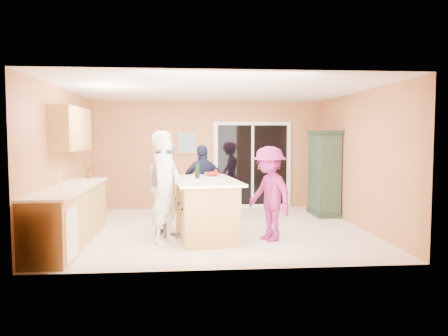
{
  "coord_description": "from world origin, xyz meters",
  "views": [
    {
      "loc": [
        -0.55,
        -8.09,
        1.75
      ],
      "look_at": [
        0.15,
        0.1,
        1.15
      ],
      "focal_mm": 35.0,
      "sensor_mm": 36.0,
      "label": 1
    }
  ],
  "objects": [
    {
      "name": "wall_left",
      "position": [
        -2.75,
        0.0,
        1.3
      ],
      "size": [
        0.1,
        5.0,
        2.6
      ],
      "primitive_type": "cube",
      "color": "#E79F5F",
      "rests_on": "ground"
    },
    {
      "name": "woman_navy",
      "position": [
        -0.22,
        0.7,
        0.79
      ],
      "size": [
        0.98,
        0.56,
        1.58
      ],
      "primitive_type": "imported",
      "rotation": [
        0.0,
        0.0,
        3.34
      ],
      "color": "#1A1A3A",
      "rests_on": "floor"
    },
    {
      "name": "wall_front",
      "position": [
        0.0,
        -2.5,
        1.3
      ],
      "size": [
        5.5,
        0.1,
        2.6
      ],
      "primitive_type": "cube",
      "color": "#E79F5F",
      "rests_on": "ground"
    },
    {
      "name": "tulip_vase",
      "position": [
        -2.45,
        0.48,
        1.12
      ],
      "size": [
        0.22,
        0.18,
        0.36
      ],
      "primitive_type": "imported",
      "rotation": [
        0.0,
        0.0,
        -0.29
      ],
      "color": "red",
      "rests_on": "left_cabinet_run"
    },
    {
      "name": "white_plate",
      "position": [
        -0.48,
        -0.78,
        1.02
      ],
      "size": [
        0.29,
        0.29,
        0.02
      ],
      "primitive_type": "cylinder",
      "rotation": [
        0.0,
        0.0,
        -0.18
      ],
      "color": "white",
      "rests_on": "kitchen_island"
    },
    {
      "name": "wall_back",
      "position": [
        0.0,
        2.5,
        1.3
      ],
      "size": [
        5.5,
        0.1,
        2.6
      ],
      "primitive_type": "cube",
      "color": "#E79F5F",
      "rests_on": "ground"
    },
    {
      "name": "woman_magenta",
      "position": [
        0.82,
        -0.94,
        0.79
      ],
      "size": [
        0.98,
        1.18,
        1.58
      ],
      "primitive_type": "imported",
      "rotation": [
        0.0,
        0.0,
        -1.11
      ],
      "color": "#8B1E5C",
      "rests_on": "floor"
    },
    {
      "name": "wine_bottle",
      "position": [
        -0.36,
        -0.43,
        1.14
      ],
      "size": [
        0.08,
        0.08,
        0.34
      ],
      "rotation": [
        0.0,
        0.0,
        -0.39
      ],
      "color": "black",
      "rests_on": "kitchen_island"
    },
    {
      "name": "ceiling",
      "position": [
        0.0,
        0.0,
        2.6
      ],
      "size": [
        5.5,
        5.0,
        0.1
      ],
      "primitive_type": "cube",
      "color": "white",
      "rests_on": "wall_back"
    },
    {
      "name": "green_hutch",
      "position": [
        2.49,
        1.33,
        0.91
      ],
      "size": [
        0.54,
        1.02,
        1.87
      ],
      "color": "#203322",
      "rests_on": "floor"
    },
    {
      "name": "sliding_door",
      "position": [
        1.05,
        2.46,
        1.05
      ],
      "size": [
        1.9,
        0.07,
        2.1
      ],
      "color": "white",
      "rests_on": "floor"
    },
    {
      "name": "tumbler_near",
      "position": [
        -0.37,
        -0.1,
        1.07
      ],
      "size": [
        0.09,
        0.09,
        0.11
      ],
      "primitive_type": "cylinder",
      "rotation": [
        0.0,
        0.0,
        -0.15
      ],
      "color": "red",
      "rests_on": "kitchen_island"
    },
    {
      "name": "framed_picture",
      "position": [
        -0.55,
        2.48,
        1.6
      ],
      "size": [
        0.46,
        0.04,
        0.56
      ],
      "color": "#A78553",
      "rests_on": "wall_back"
    },
    {
      "name": "woman_grey",
      "position": [
        -0.92,
        -0.32,
        0.84
      ],
      "size": [
        0.97,
        1.03,
        1.67
      ],
      "primitive_type": "imported",
      "rotation": [
        0.0,
        0.0,
        2.13
      ],
      "color": "gray",
      "rests_on": "floor"
    },
    {
      "name": "kitchen_island",
      "position": [
        -0.24,
        -0.62,
        0.47
      ],
      "size": [
        1.25,
        2.02,
        1.01
      ],
      "rotation": [
        0.0,
        0.0,
        0.11
      ],
      "color": "tan",
      "rests_on": "floor"
    },
    {
      "name": "wall_right",
      "position": [
        2.75,
        0.0,
        1.3
      ],
      "size": [
        0.1,
        5.0,
        2.6
      ],
      "primitive_type": "cube",
      "color": "#E79F5F",
      "rests_on": "ground"
    },
    {
      "name": "serving_bowl",
      "position": [
        -0.08,
        -0.01,
        1.04
      ],
      "size": [
        0.34,
        0.34,
        0.07
      ],
      "primitive_type": "imported",
      "rotation": [
        0.0,
        0.0,
        0.36
      ],
      "color": "red",
      "rests_on": "kitchen_island"
    },
    {
      "name": "woman_white",
      "position": [
        -0.9,
        -0.99,
        0.92
      ],
      "size": [
        0.69,
        0.79,
        1.84
      ],
      "primitive_type": "imported",
      "rotation": [
        0.0,
        0.0,
        1.12
      ],
      "color": "white",
      "rests_on": "floor"
    },
    {
      "name": "tumbler_far",
      "position": [
        -0.01,
        0.02,
        1.06
      ],
      "size": [
        0.1,
        0.1,
        0.11
      ],
      "primitive_type": "cylinder",
      "rotation": [
        0.0,
        0.0,
        0.42
      ],
      "color": "red",
      "rests_on": "kitchen_island"
    },
    {
      "name": "left_cabinet_run",
      "position": [
        -2.45,
        -1.05,
        0.46
      ],
      "size": [
        0.65,
        3.05,
        1.24
      ],
      "color": "tan",
      "rests_on": "floor"
    },
    {
      "name": "floor",
      "position": [
        0.0,
        0.0,
        0.0
      ],
      "size": [
        5.5,
        5.5,
        0.0
      ],
      "primitive_type": "plane",
      "color": "#F1E2D0",
      "rests_on": "ground"
    },
    {
      "name": "upper_cabinets",
      "position": [
        -2.58,
        -0.2,
        1.88
      ],
      "size": [
        0.35,
        1.6,
        0.75
      ],
      "primitive_type": "cube",
      "color": "tan",
      "rests_on": "wall_left"
    }
  ]
}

